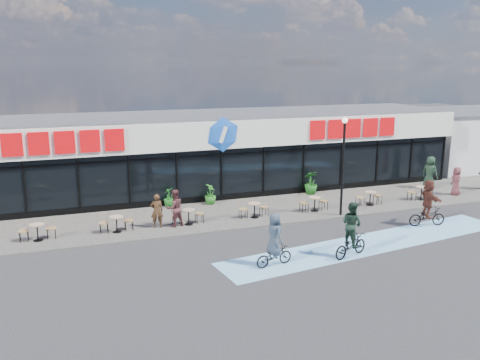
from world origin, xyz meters
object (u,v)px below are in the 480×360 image
object	(u,v)px
cyclist_a	(351,235)
pedestrian_a	(456,181)
potted_plant_left	(169,197)
patron_left	(157,211)
pedestrian_b	(430,172)
cyclist_b	(428,205)
patron_right	(175,208)
lamp_post	(343,158)
potted_plant_mid	(210,194)
potted_plant_right	(311,183)

from	to	relation	value
cyclist_a	pedestrian_a	bearing A→B (deg)	29.64
potted_plant_left	patron_left	world-z (taller)	patron_left
potted_plant_left	pedestrian_b	world-z (taller)	pedestrian_b
pedestrian_b	cyclist_b	xyz separation A→B (m)	(-4.82, -5.68, -0.09)
patron_right	pedestrian_a	size ratio (longest dim) A/B	1.07
lamp_post	potted_plant_mid	world-z (taller)	lamp_post
pedestrian_b	cyclist_b	world-z (taller)	cyclist_b
lamp_post	potted_plant_mid	xyz separation A→B (m)	(-5.57, 4.16, -2.37)
potted_plant_left	potted_plant_right	xyz separation A→B (m)	(8.31, -0.10, 0.15)
pedestrian_a	lamp_post	bearing A→B (deg)	-63.82
lamp_post	potted_plant_left	size ratio (longest dim) A/B	4.74
potted_plant_left	patron_left	xyz separation A→B (m)	(-1.24, -3.26, 0.28)
pedestrian_a	cyclist_b	size ratio (longest dim) A/B	0.74
cyclist_a	potted_plant_mid	bearing A→B (deg)	109.43
patron_right	cyclist_a	distance (m)	8.23
potted_plant_right	patron_left	size ratio (longest dim) A/B	0.84
lamp_post	pedestrian_b	bearing A→B (deg)	21.15
lamp_post	cyclist_a	xyz separation A→B (m)	(-2.40, -4.82, -2.10)
pedestrian_a	cyclist_a	size ratio (longest dim) A/B	0.73
potted_plant_left	patron_left	size ratio (longest dim) A/B	0.65
potted_plant_right	lamp_post	bearing A→B (deg)	-97.09
lamp_post	potted_plant_left	bearing A→B (deg)	150.60
potted_plant_left	patron_left	distance (m)	3.50
patron_left	patron_right	world-z (taller)	patron_right
patron_left	potted_plant_mid	bearing A→B (deg)	-130.54
lamp_post	pedestrian_b	size ratio (longest dim) A/B	2.48
pedestrian_a	pedestrian_b	size ratio (longest dim) A/B	0.83
cyclist_b	cyclist_a	bearing A→B (deg)	-158.17
potted_plant_left	cyclist_b	xyz separation A→B (m)	(10.86, -7.00, 0.38)
potted_plant_mid	pedestrian_a	distance (m)	14.17
potted_plant_right	patron_left	world-z (taller)	patron_left
cyclist_b	patron_left	bearing A→B (deg)	162.84
potted_plant_left	potted_plant_mid	world-z (taller)	potted_plant_mid
potted_plant_mid	pedestrian_a	size ratio (longest dim) A/B	0.67
potted_plant_left	pedestrian_b	xyz separation A→B (m)	(15.68, -1.32, 0.47)
potted_plant_left	patron_right	distance (m)	3.40
potted_plant_mid	cyclist_b	bearing A→B (deg)	-38.04
potted_plant_mid	pedestrian_a	bearing A→B (deg)	-11.74
pedestrian_b	cyclist_a	distance (m)	12.97
pedestrian_a	pedestrian_b	distance (m)	1.84
potted_plant_right	patron_right	distance (m)	9.32
potted_plant_left	pedestrian_b	bearing A→B (deg)	-4.82
patron_right	cyclist_a	bearing A→B (deg)	122.47
patron_left	pedestrian_b	world-z (taller)	pedestrian_b
pedestrian_a	potted_plant_right	bearing A→B (deg)	-93.67
lamp_post	patron_right	distance (m)	8.51
patron_left	pedestrian_b	distance (m)	17.03
lamp_post	potted_plant_right	world-z (taller)	lamp_post
potted_plant_right	pedestrian_a	bearing A→B (deg)	-21.12
potted_plant_left	pedestrian_a	world-z (taller)	pedestrian_a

